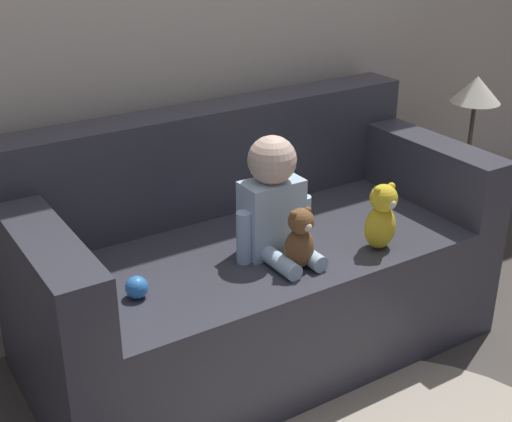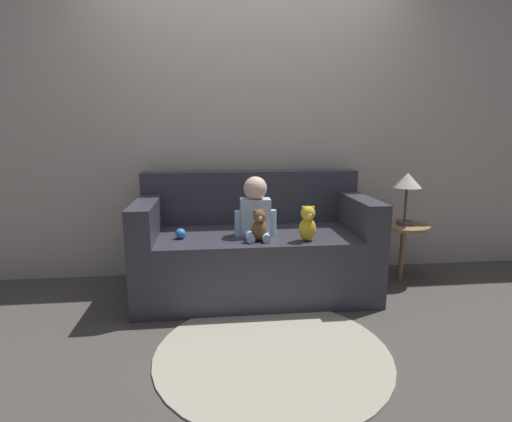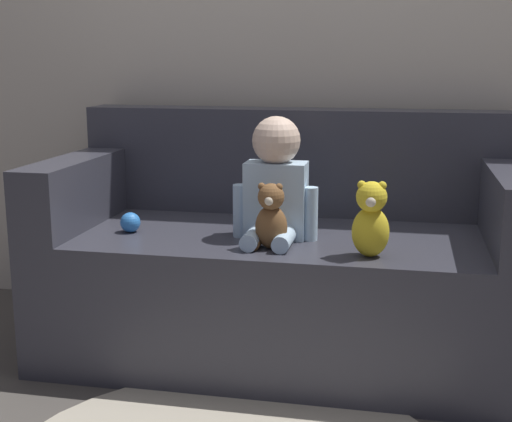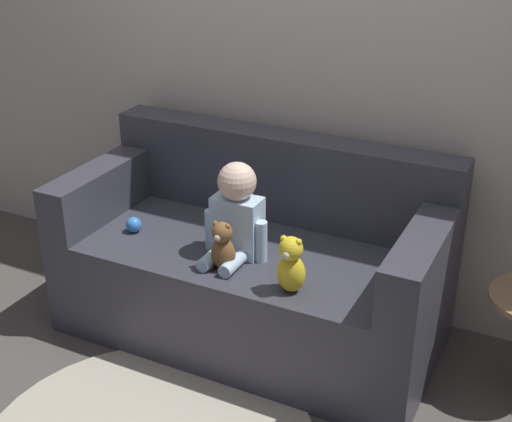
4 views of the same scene
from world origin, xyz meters
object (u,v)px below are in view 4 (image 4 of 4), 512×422
Objects in this scene: couch at (255,266)px; plush_toy_side at (291,265)px; teddy_bear_brown at (222,247)px; toy_ball at (134,225)px; person_baby at (236,214)px.

couch is 0.54m from plush_toy_side.
teddy_bear_brown reaches higher than toy_ball.
person_baby is at bearing 93.59° from teddy_bear_brown.
couch reaches higher than toy_ball.
person_baby reaches higher than couch.
couch is at bearing 133.84° from plush_toy_side.
plush_toy_side is (0.32, -0.34, 0.27)m from couch.
couch is 0.39m from teddy_bear_brown.
teddy_bear_brown is at bearing -86.41° from person_baby.
plush_toy_side is at bearing -27.46° from person_baby.
couch is at bearing 89.51° from teddy_bear_brown.
person_baby reaches higher than teddy_bear_brown.
plush_toy_side is at bearing -5.82° from teddy_bear_brown.
teddy_bear_brown is (0.01, -0.14, -0.09)m from person_baby.
couch is 0.60m from toy_ball.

